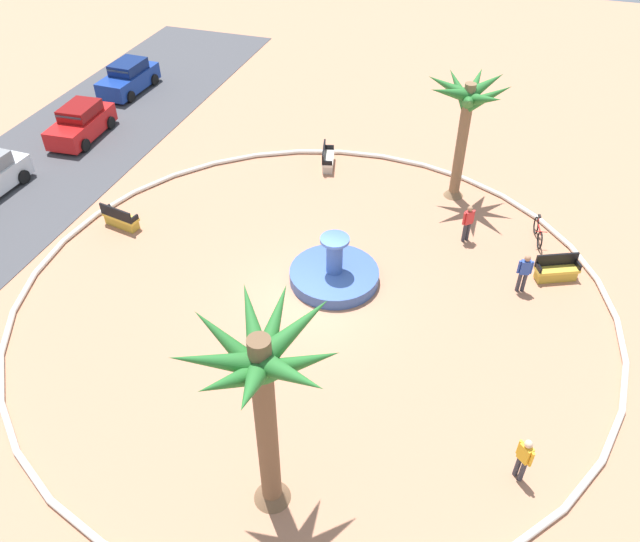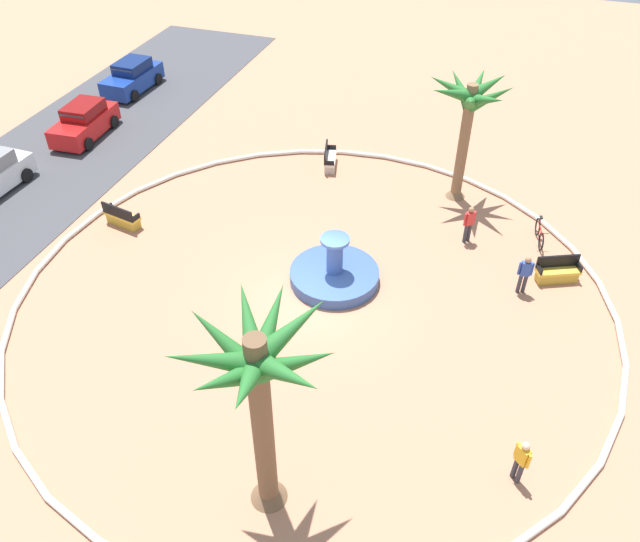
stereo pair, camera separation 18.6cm
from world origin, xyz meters
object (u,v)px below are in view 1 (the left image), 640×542
fountain (334,274)px  palm_tree_by_curb (262,381)px  person_cyclist_photo (524,458)px  person_pedestrian_stroll (468,222)px  bicycle_red_frame (538,232)px  parked_car_rightmost (129,78)px  bench_east (556,271)px  palm_tree_near_fountain (467,107)px  bench_west (328,160)px  parked_car_third (81,123)px  person_cyclist_helmet (524,272)px  bench_north (121,219)px

fountain → palm_tree_by_curb: 9.96m
person_cyclist_photo → person_pedestrian_stroll: 10.66m
bicycle_red_frame → parked_car_rightmost: size_ratio=0.42×
fountain → parked_car_rightmost: size_ratio=0.81×
fountain → bicycle_red_frame: fountain is taller
fountain → palm_tree_by_curb: palm_tree_by_curb is taller
bicycle_red_frame → bench_east: bearing=-161.0°
palm_tree_near_fountain → parked_car_rightmost: bearing=74.8°
palm_tree_near_fountain → person_pedestrian_stroll: size_ratio=3.33×
parked_car_rightmost → person_pedestrian_stroll: bearing=-112.7°
bench_east → parked_car_rightmost: size_ratio=0.41×
bicycle_red_frame → person_pedestrian_stroll: 2.92m
bench_west → parked_car_third: 12.65m
palm_tree_by_curb → bench_east: palm_tree_by_curb is taller
person_cyclist_helmet → bicycle_red_frame: bearing=-6.9°
palm_tree_near_fountain → person_cyclist_helmet: 7.27m
person_pedestrian_stroll → bicycle_red_frame: bearing=-71.5°
palm_tree_by_curb → person_pedestrian_stroll: palm_tree_by_curb is taller
palm_tree_near_fountain → person_cyclist_photo: 14.36m
person_cyclist_photo → parked_car_rightmost: bearing=51.0°
person_cyclist_photo → palm_tree_by_curb: bearing=113.1°
bench_west → person_cyclist_photo: 17.20m
bench_west → bicycle_red_frame: 10.12m
bicycle_red_frame → person_pedestrian_stroll: person_pedestrian_stroll is taller
person_cyclist_photo → person_pedestrian_stroll: person_pedestrian_stroll is taller
person_pedestrian_stroll → parked_car_rightmost: bearing=67.3°
person_pedestrian_stroll → parked_car_third: size_ratio=0.40×
fountain → bicycle_red_frame: 8.52m
bicycle_red_frame → person_pedestrian_stroll: size_ratio=1.05×
bench_north → person_cyclist_helmet: 15.93m
bench_west → bench_north: (-7.23, 6.62, 0.00)m
parked_car_rightmost → person_cyclist_photo: bearing=-129.0°
palm_tree_near_fountain → palm_tree_by_curb: size_ratio=0.87×
person_cyclist_photo → parked_car_rightmost: parked_car_rightmost is taller
fountain → person_cyclist_photo: 9.52m
palm_tree_near_fountain → parked_car_rightmost: palm_tree_near_fountain is taller
fountain → person_cyclist_photo: size_ratio=2.07×
bench_west → person_pedestrian_stroll: size_ratio=1.03×
person_cyclist_helmet → parked_car_third: parked_car_third is taller
person_pedestrian_stroll → parked_car_rightmost: parked_car_rightmost is taller
bench_west → person_cyclist_photo: bearing=-145.2°
palm_tree_by_curb → parked_car_third: palm_tree_by_curb is taller
palm_tree_near_fountain → bench_east: size_ratio=3.26×
parked_car_third → bench_east: bearing=-100.2°
bench_west → parked_car_rightmost: size_ratio=0.41×
palm_tree_by_curb → bench_east: (11.52, -6.75, -4.31)m
bench_east → parked_car_rightmost: 25.72m
palm_tree_near_fountain → palm_tree_by_curb: bearing=171.8°
fountain → bicycle_red_frame: (4.88, -6.99, 0.09)m
bench_west → person_cyclist_photo: size_ratio=1.05×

